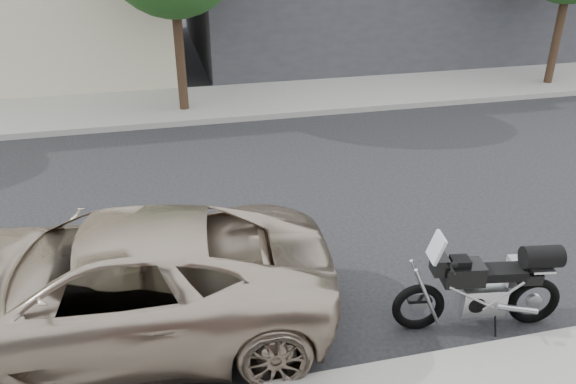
% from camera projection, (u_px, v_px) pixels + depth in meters
% --- Properties ---
extents(ground, '(120.00, 120.00, 0.00)m').
position_uv_depth(ground, '(321.00, 209.00, 10.12)').
color(ground, black).
rests_on(ground, ground).
extents(far_sidewalk, '(44.00, 3.00, 0.15)m').
position_uv_depth(far_sidewalk, '(255.00, 100.00, 15.75)').
color(far_sidewalk, gray).
rests_on(far_sidewalk, ground).
extents(motorcycle, '(2.17, 0.74, 1.38)m').
position_uv_depth(motorcycle, '(490.00, 285.00, 7.04)').
color(motorcycle, black).
rests_on(motorcycle, ground).
extents(minivan, '(5.70, 3.06, 1.52)m').
position_uv_depth(minivan, '(107.00, 284.00, 6.79)').
color(minivan, tan).
rests_on(minivan, ground).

